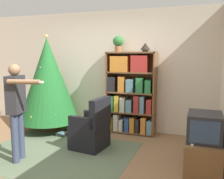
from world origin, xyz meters
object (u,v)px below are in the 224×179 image
Objects in this scene: television at (204,127)px; table_lamp at (145,47)px; armchair at (91,131)px; potted_plant at (118,43)px; christmas_tree at (48,80)px; bookshelf at (130,94)px; standing_person at (17,105)px.

table_lamp is (-1.17, 1.34, 1.17)m from television.
potted_plant reaches higher than armchair.
christmas_tree is 2.19m from table_lamp.
potted_plant reaches higher than bookshelf.
table_lamp is (0.70, 1.10, 1.49)m from armchair.
christmas_tree is 1.37× the size of standing_person.
potted_plant reaches higher than standing_person.
christmas_tree reaches higher than armchair.
armchair is 4.60× the size of table_lamp.
christmas_tree reaches higher than television.
armchair is 0.60× the size of standing_person.
table_lamp reaches higher than standing_person.
television is 1.67× the size of potted_plant.
armchair reaches higher than television.
potted_plant is 1.64× the size of table_lamp.
standing_person is at bearing -128.39° from table_lamp.
christmas_tree reaches higher than bookshelf.
bookshelf is 8.57× the size of table_lamp.
potted_plant is at bearing -180.00° from table_lamp.
standing_person is 2.67m from table_lamp.
bookshelf is 1.80m from christmas_tree.
television is 0.26× the size of christmas_tree.
potted_plant is (0.12, 1.10, 1.58)m from armchair.
table_lamp is (1.56, 1.96, 0.92)m from standing_person.
television is 3.35m from christmas_tree.
bookshelf is 1.10m from potted_plant.
armchair is 1.98m from table_lamp.
christmas_tree reaches higher than table_lamp.
standing_person reaches higher than television.
bookshelf reaches higher than television.
potted_plant is at bearing 177.71° from bookshelf.
bookshelf is 3.12× the size of television.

